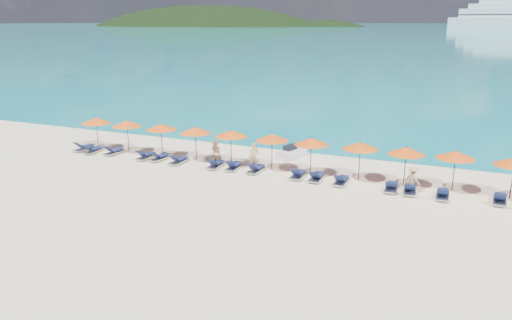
% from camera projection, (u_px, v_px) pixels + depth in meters
% --- Properties ---
extents(ground, '(1400.00, 1400.00, 0.00)m').
position_uv_depth(ground, '(234.00, 196.00, 26.39)').
color(ground, beige).
extents(sea, '(1600.00, 1300.00, 0.01)m').
position_uv_depth(sea, '(466.00, 26.00, 610.22)').
color(sea, '#1FA9B2').
rests_on(sea, ground).
extents(headland_main, '(374.00, 242.00, 126.50)m').
position_uv_depth(headland_main, '(204.00, 57.00, 627.79)').
color(headland_main, black).
rests_on(headland_main, ground).
extents(headland_small, '(162.00, 126.00, 85.50)m').
position_uv_depth(headland_small, '(324.00, 57.00, 588.00)').
color(headland_small, black).
rests_on(headland_small, ground).
extents(jetski, '(1.54, 2.60, 0.87)m').
position_uv_depth(jetski, '(292.00, 152.00, 33.63)').
color(jetski, white).
rests_on(jetski, ground).
extents(beachgoer_a, '(0.72, 0.58, 1.71)m').
position_uv_depth(beachgoer_a, '(254.00, 157.00, 30.69)').
color(beachgoer_a, tan).
rests_on(beachgoer_a, ground).
extents(beachgoer_b, '(0.91, 0.69, 1.67)m').
position_uv_depth(beachgoer_b, '(215.00, 153.00, 31.52)').
color(beachgoer_b, tan).
rests_on(beachgoer_b, ground).
extents(beachgoer_c, '(1.01, 0.86, 1.43)m').
position_uv_depth(beachgoer_c, '(413.00, 179.00, 26.81)').
color(beachgoer_c, tan).
rests_on(beachgoer_c, ground).
extents(umbrella_0, '(2.10, 2.10, 2.28)m').
position_uv_depth(umbrella_0, '(96.00, 121.00, 35.66)').
color(umbrella_0, black).
rests_on(umbrella_0, ground).
extents(umbrella_1, '(2.10, 2.10, 2.28)m').
position_uv_depth(umbrella_1, '(127.00, 124.00, 34.65)').
color(umbrella_1, black).
rests_on(umbrella_1, ground).
extents(umbrella_2, '(2.10, 2.10, 2.28)m').
position_uv_depth(umbrella_2, '(161.00, 127.00, 33.61)').
color(umbrella_2, black).
rests_on(umbrella_2, ground).
extents(umbrella_3, '(2.10, 2.10, 2.28)m').
position_uv_depth(umbrella_3, '(195.00, 130.00, 32.60)').
color(umbrella_3, black).
rests_on(umbrella_3, ground).
extents(umbrella_4, '(2.10, 2.10, 2.28)m').
position_uv_depth(umbrella_4, '(231.00, 133.00, 31.69)').
color(umbrella_4, black).
rests_on(umbrella_4, ground).
extents(umbrella_5, '(2.10, 2.10, 2.28)m').
position_uv_depth(umbrella_5, '(272.00, 137.00, 30.59)').
color(umbrella_5, black).
rests_on(umbrella_5, ground).
extents(umbrella_6, '(2.10, 2.10, 2.28)m').
position_uv_depth(umbrella_6, '(311.00, 141.00, 29.63)').
color(umbrella_6, black).
rests_on(umbrella_6, ground).
extents(umbrella_7, '(2.10, 2.10, 2.28)m').
position_uv_depth(umbrella_7, '(360.00, 146.00, 28.61)').
color(umbrella_7, black).
rests_on(umbrella_7, ground).
extents(umbrella_8, '(2.10, 2.10, 2.28)m').
position_uv_depth(umbrella_8, '(406.00, 151.00, 27.52)').
color(umbrella_8, black).
rests_on(umbrella_8, ground).
extents(umbrella_9, '(2.10, 2.10, 2.28)m').
position_uv_depth(umbrella_9, '(456.00, 155.00, 26.73)').
color(umbrella_9, black).
rests_on(umbrella_9, ground).
extents(lounger_0, '(0.78, 1.75, 0.66)m').
position_uv_depth(lounger_0, '(84.00, 147.00, 35.42)').
color(lounger_0, silver).
rests_on(lounger_0, ground).
extents(lounger_1, '(0.71, 1.73, 0.66)m').
position_uv_depth(lounger_1, '(93.00, 150.00, 34.75)').
color(lounger_1, silver).
rests_on(lounger_1, ground).
extents(lounger_2, '(0.76, 1.74, 0.66)m').
position_uv_depth(lounger_2, '(114.00, 151.00, 34.40)').
color(lounger_2, silver).
rests_on(lounger_2, ground).
extents(lounger_3, '(0.66, 1.72, 0.66)m').
position_uv_depth(lounger_3, '(146.00, 156.00, 33.27)').
color(lounger_3, silver).
rests_on(lounger_3, ground).
extents(lounger_4, '(0.78, 1.75, 0.66)m').
position_uv_depth(lounger_4, '(160.00, 157.00, 32.99)').
color(lounger_4, silver).
rests_on(lounger_4, ground).
extents(lounger_5, '(0.68, 1.72, 0.66)m').
position_uv_depth(lounger_5, '(178.00, 160.00, 32.20)').
color(lounger_5, silver).
rests_on(lounger_5, ground).
extents(lounger_6, '(0.71, 1.73, 0.66)m').
position_uv_depth(lounger_6, '(216.00, 164.00, 31.32)').
color(lounger_6, silver).
rests_on(lounger_6, ground).
extents(lounger_7, '(0.71, 1.73, 0.66)m').
position_uv_depth(lounger_7, '(234.00, 166.00, 30.95)').
color(lounger_7, silver).
rests_on(lounger_7, ground).
extents(lounger_8, '(0.68, 1.72, 0.66)m').
position_uv_depth(lounger_8, '(256.00, 169.00, 30.38)').
color(lounger_8, silver).
rests_on(lounger_8, ground).
extents(lounger_9, '(0.64, 1.71, 0.66)m').
position_uv_depth(lounger_9, '(298.00, 174.00, 29.31)').
color(lounger_9, silver).
rests_on(lounger_9, ground).
extents(lounger_10, '(0.66, 1.71, 0.66)m').
position_uv_depth(lounger_10, '(317.00, 177.00, 28.84)').
color(lounger_10, silver).
rests_on(lounger_10, ground).
extents(lounger_11, '(0.65, 1.71, 0.66)m').
position_uv_depth(lounger_11, '(341.00, 180.00, 28.20)').
color(lounger_11, silver).
rests_on(lounger_11, ground).
extents(lounger_12, '(0.72, 1.73, 0.66)m').
position_uv_depth(lounger_12, '(391.00, 187.00, 27.15)').
color(lounger_12, silver).
rests_on(lounger_12, ground).
extents(lounger_13, '(0.77, 1.75, 0.66)m').
position_uv_depth(lounger_13, '(410.00, 189.00, 26.74)').
color(lounger_13, silver).
rests_on(lounger_13, ground).
extents(lounger_14, '(0.64, 1.71, 0.66)m').
position_uv_depth(lounger_14, '(443.00, 194.00, 26.02)').
color(lounger_14, silver).
rests_on(lounger_14, ground).
extents(lounger_15, '(0.71, 1.73, 0.66)m').
position_uv_depth(lounger_15, '(500.00, 199.00, 25.31)').
color(lounger_15, silver).
rests_on(lounger_15, ground).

